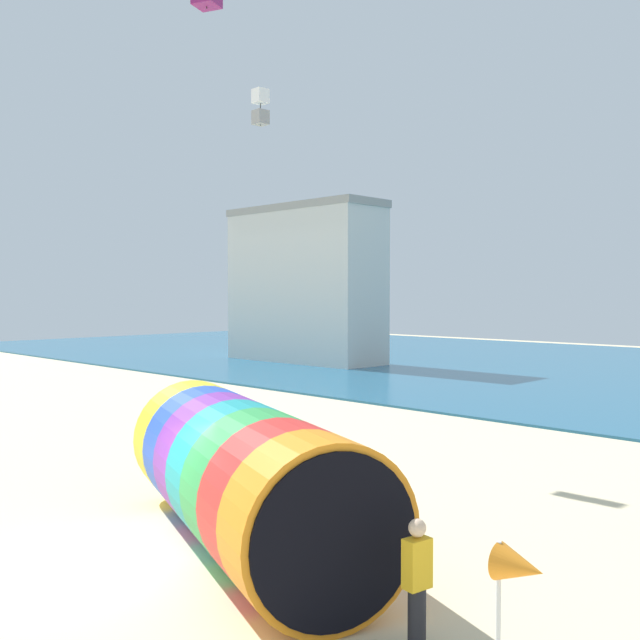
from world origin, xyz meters
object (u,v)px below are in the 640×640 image
Objects in this scene: beach_flag at (518,577)px; kite_handler at (417,585)px; giant_inflatable_tube at (245,476)px; kite_white_box at (260,107)px.

kite_handler is at bearing 145.71° from beach_flag.
beach_flag is at bearing -34.29° from kite_handler.
beach_flag reaches higher than kite_handler.
kite_handler is (4.61, -0.92, -0.43)m from giant_inflatable_tube.
beach_flag is at bearing -19.78° from giant_inflatable_tube.
giant_inflatable_tube is 6.65× the size of kite_white_box.
kite_white_box is (-12.44, 8.09, 9.92)m from kite_handler.
giant_inflatable_tube is 4.72m from kite_handler.
kite_handler is 1.44× the size of kite_white_box.
kite_handler is 0.74× the size of beach_flag.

